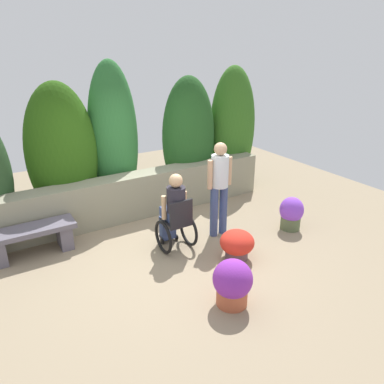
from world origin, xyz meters
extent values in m
plane|color=gray|center=(0.00, 0.00, 0.00)|extent=(11.27, 11.27, 0.00)
cube|color=gray|center=(0.00, 1.51, 0.44)|extent=(6.02, 0.43, 0.87)
ellipsoid|color=#285311|center=(-0.99, 2.09, 1.31)|extent=(1.30, 0.91, 2.62)
ellipsoid|color=#2D6E32|center=(0.04, 2.16, 1.48)|extent=(0.99, 0.69, 2.95)
ellipsoid|color=#22501F|center=(1.65, 1.96, 1.30)|extent=(1.21, 0.85, 2.61)
ellipsoid|color=#32671E|center=(2.85, 1.98, 1.39)|extent=(1.14, 0.80, 2.77)
cube|color=#5E5865|center=(-1.35, 1.02, 0.20)|extent=(0.20, 0.39, 0.40)
cube|color=#5E5865|center=(-1.85, 1.02, 0.44)|extent=(1.37, 0.46, 0.09)
cube|color=black|center=(0.22, -0.02, 0.50)|extent=(0.40, 0.40, 0.06)
cube|color=black|center=(0.22, -0.20, 0.73)|extent=(0.40, 0.04, 0.40)
cube|color=black|center=(0.22, 0.30, 0.10)|extent=(0.28, 0.12, 0.03)
torus|color=black|center=(-0.02, -0.02, 0.28)|extent=(0.05, 0.56, 0.56)
torus|color=black|center=(0.46, -0.02, 0.28)|extent=(0.05, 0.56, 0.56)
cylinder|color=black|center=(0.08, 0.23, 0.05)|extent=(0.03, 0.10, 0.10)
cylinder|color=black|center=(0.36, 0.23, 0.05)|extent=(0.03, 0.10, 0.10)
cube|color=#374878|center=(0.22, 0.08, 0.61)|extent=(0.30, 0.40, 0.16)
cube|color=#374878|center=(0.22, 0.28, 0.27)|extent=(0.26, 0.14, 0.43)
cylinder|color=#292631|center=(0.22, -0.04, 0.86)|extent=(0.30, 0.30, 0.50)
cylinder|color=tan|center=(0.03, 0.02, 0.78)|extent=(0.08, 0.08, 0.40)
cylinder|color=tan|center=(0.41, 0.02, 0.78)|extent=(0.08, 0.08, 0.40)
sphere|color=tan|center=(0.22, -0.04, 1.22)|extent=(0.22, 0.22, 0.22)
cylinder|color=#3A4B7B|center=(1.02, 0.04, 0.46)|extent=(0.14, 0.14, 0.92)
cylinder|color=#3A4B7B|center=(1.22, 0.04, 0.46)|extent=(0.14, 0.14, 0.92)
cylinder|color=silver|center=(1.12, 0.04, 1.20)|extent=(0.30, 0.30, 0.56)
cylinder|color=tan|center=(0.92, 0.04, 1.17)|extent=(0.09, 0.09, 0.50)
cylinder|color=tan|center=(1.32, 0.04, 1.17)|extent=(0.09, 0.09, 0.50)
sphere|color=tan|center=(1.12, 0.04, 1.59)|extent=(0.22, 0.22, 0.22)
cylinder|color=#AD5235|center=(0.16, -1.65, 0.12)|extent=(0.41, 0.41, 0.24)
ellipsoid|color=#115D22|center=(0.16, -1.65, 0.31)|extent=(0.45, 0.45, 0.18)
ellipsoid|color=purple|center=(0.16, -1.65, 0.39)|extent=(0.52, 0.52, 0.52)
cylinder|color=brown|center=(0.90, -0.79, 0.09)|extent=(0.36, 0.36, 0.18)
ellipsoid|color=#305930|center=(0.90, -0.79, 0.23)|extent=(0.40, 0.40, 0.13)
ellipsoid|color=red|center=(0.90, -0.79, 0.29)|extent=(0.55, 0.55, 0.38)
cylinder|color=#515E3E|center=(2.38, -0.49, 0.12)|extent=(0.36, 0.36, 0.25)
ellipsoid|color=#234B26|center=(2.38, -0.49, 0.31)|extent=(0.39, 0.39, 0.17)
ellipsoid|color=#8A45D8|center=(2.38, -0.49, 0.38)|extent=(0.44, 0.44, 0.48)
camera|label=1|loc=(-2.38, -4.80, 3.22)|focal=34.66mm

